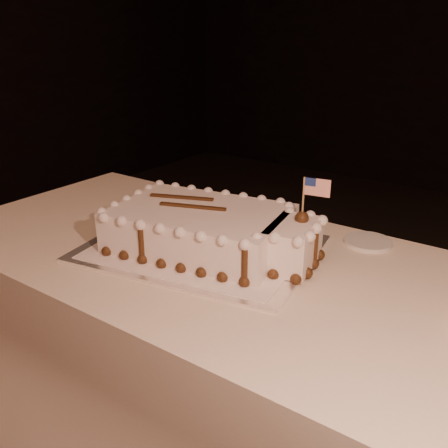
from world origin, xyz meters
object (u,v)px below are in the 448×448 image
Objects in this scene: side_plate at (368,242)px; sheet_cake at (211,230)px; cake_board at (201,248)px; banquet_table at (327,419)px.

sheet_cake is at bearing -137.51° from side_plate.
side_plate reaches higher than cake_board.
sheet_cake is 4.40× the size of side_plate.
sheet_cake reaches higher than banquet_table.
sheet_cake reaches higher than cake_board.
side_plate is at bearing 30.08° from cake_board.
banquet_table is 0.50m from side_plate.
sheet_cake is 0.45m from side_plate.
sheet_cake is at bearing 178.57° from banquet_table.
banquet_table is at bearing -1.43° from sheet_cake.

